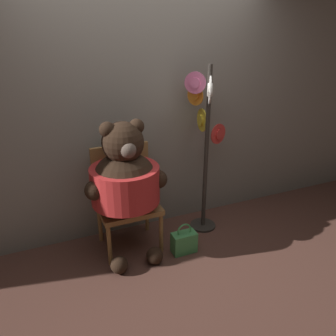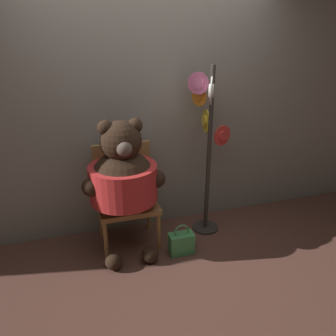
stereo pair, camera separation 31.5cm
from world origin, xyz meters
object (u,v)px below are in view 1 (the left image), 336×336
(chair, at_px, (125,194))
(handbag_on_ground, at_px, (184,242))
(teddy_bear, at_px, (125,180))
(hat_display_rack, at_px, (205,141))

(chair, distance_m, handbag_on_ground, 0.74)
(chair, distance_m, teddy_bear, 0.29)
(hat_display_rack, bearing_deg, chair, 177.93)
(teddy_bear, bearing_deg, chair, 76.64)
(chair, bearing_deg, handbag_on_ground, -40.77)
(hat_display_rack, bearing_deg, teddy_bear, -171.19)
(chair, height_order, teddy_bear, teddy_bear)
(teddy_bear, relative_size, handbag_on_ground, 4.16)
(teddy_bear, distance_m, hat_display_rack, 0.93)
(hat_display_rack, bearing_deg, handbag_on_ground, -137.20)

